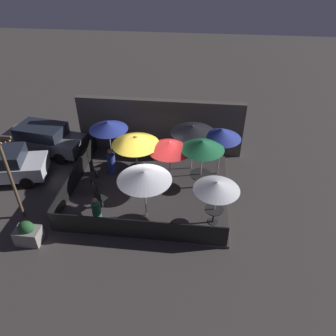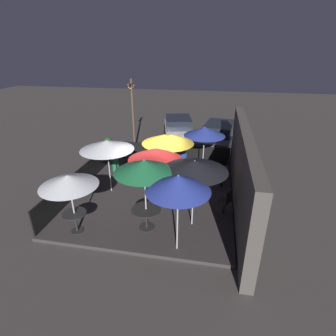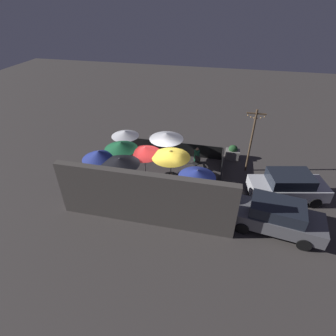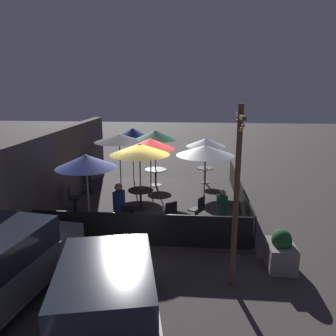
{
  "view_description": "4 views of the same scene",
  "coord_description": "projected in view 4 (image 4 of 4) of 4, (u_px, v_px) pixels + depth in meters",
  "views": [
    {
      "loc": [
        2.16,
        -11.71,
        9.73
      ],
      "look_at": [
        0.82,
        0.07,
        1.25
      ],
      "focal_mm": 35.0,
      "sensor_mm": 36.0,
      "label": 1
    },
    {
      "loc": [
        9.29,
        2.34,
        5.7
      ],
      "look_at": [
        0.03,
        0.61,
        1.35
      ],
      "focal_mm": 28.0,
      "sensor_mm": 36.0,
      "label": 2
    },
    {
      "loc": [
        -3.18,
        12.44,
        9.66
      ],
      "look_at": [
        -0.49,
        0.42,
        1.36
      ],
      "focal_mm": 28.0,
      "sensor_mm": 36.0,
      "label": 3
    },
    {
      "loc": [
        -11.84,
        -1.51,
        4.49
      ],
      "look_at": [
        0.77,
        -0.4,
        1.32
      ],
      "focal_mm": 35.0,
      "sensor_mm": 36.0,
      "label": 4
    }
  ],
  "objects": [
    {
      "name": "ground_plane",
      "position": [
        156.0,
        206.0,
        12.66
      ],
      "size": [
        60.0,
        60.0,
        0.0
      ],
      "primitive_type": "plane",
      "color": "#423D3A"
    },
    {
      "name": "patio_deck",
      "position": [
        156.0,
        204.0,
        12.65
      ],
      "size": [
        7.06,
        6.4,
        0.12
      ],
      "color": "#383333",
      "rests_on": "ground_plane"
    },
    {
      "name": "building_wall",
      "position": [
        67.0,
        166.0,
        12.59
      ],
      "size": [
        8.66,
        0.36,
        2.98
      ],
      "color": "#4C4742",
      "rests_on": "ground_plane"
    },
    {
      "name": "fence_front",
      "position": [
        239.0,
        193.0,
        12.25
      ],
      "size": [
        6.86,
        0.05,
        0.95
      ],
      "color": "black",
      "rests_on": "patio_deck"
    },
    {
      "name": "fence_side_left",
      "position": [
        140.0,
        229.0,
        9.15
      ],
      "size": [
        0.05,
        6.2,
        0.95
      ],
      "color": "black",
      "rests_on": "patio_deck"
    },
    {
      "name": "patio_umbrella_0",
      "position": [
        155.0,
        135.0,
        14.31
      ],
      "size": [
        1.9,
        1.9,
        2.5
      ],
      "color": "#B2B2B7",
      "rests_on": "patio_deck"
    },
    {
      "name": "patio_umbrella_1",
      "position": [
        140.0,
        149.0,
        11.49
      ],
      "size": [
        2.13,
        2.13,
        2.42
      ],
      "color": "#B2B2B7",
      "rests_on": "patio_deck"
    },
    {
      "name": "patio_umbrella_2",
      "position": [
        206.0,
        142.0,
        14.81
      ],
      "size": [
        1.8,
        1.8,
        2.08
      ],
      "color": "#B2B2B7",
      "rests_on": "patio_deck"
    },
    {
      "name": "patio_umbrella_3",
      "position": [
        119.0,
        138.0,
        13.99
      ],
      "size": [
        2.14,
        2.14,
        2.39
      ],
      "color": "#B2B2B7",
      "rests_on": "patio_deck"
    },
    {
      "name": "patio_umbrella_4",
      "position": [
        133.0,
        133.0,
        15.22
      ],
      "size": [
        1.82,
        1.82,
        2.49
      ],
      "color": "#B2B2B7",
      "rests_on": "patio_deck"
    },
    {
      "name": "patio_umbrella_5",
      "position": [
        205.0,
        150.0,
        12.09
      ],
      "size": [
        2.15,
        2.15,
        2.26
      ],
      "color": "#B2B2B7",
      "rests_on": "patio_deck"
    },
    {
      "name": "patio_umbrella_6",
      "position": [
        86.0,
        161.0,
        10.07
      ],
      "size": [
        1.89,
        1.89,
        2.33
      ],
      "color": "#B2B2B7",
      "rests_on": "patio_deck"
    },
    {
      "name": "patio_umbrella_7",
      "position": [
        150.0,
        144.0,
        12.99
      ],
      "size": [
        1.96,
        1.96,
        2.36
      ],
      "color": "#B2B2B7",
      "rests_on": "patio_deck"
    },
    {
      "name": "dining_table_0",
      "position": [
        156.0,
        172.0,
        14.72
      ],
      "size": [
        0.98,
        0.98,
        0.74
      ],
      "color": "black",
      "rests_on": "patio_deck"
    },
    {
      "name": "dining_table_1",
      "position": [
        141.0,
        194.0,
        11.89
      ],
      "size": [
        0.91,
        0.91,
        0.72
      ],
      "color": "black",
      "rests_on": "patio_deck"
    },
    {
      "name": "dining_table_2",
      "position": [
        205.0,
        171.0,
        15.14
      ],
      "size": [
        0.76,
        0.76,
        0.71
      ],
      "color": "black",
      "rests_on": "patio_deck"
    },
    {
      "name": "patio_chair_0",
      "position": [
        129.0,
        218.0,
        9.86
      ],
      "size": [
        0.4,
        0.4,
        0.94
      ],
      "rotation": [
        0.0,
        0.0,
        -0.0
      ],
      "color": "black",
      "rests_on": "patio_deck"
    },
    {
      "name": "patio_chair_1",
      "position": [
        89.0,
        181.0,
        13.64
      ],
      "size": [
        0.55,
        0.55,
        0.94
      ],
      "rotation": [
        0.0,
        0.0,
        -2.15
      ],
      "color": "black",
      "rests_on": "patio_deck"
    },
    {
      "name": "patio_chair_2",
      "position": [
        73.0,
        197.0,
        11.65
      ],
      "size": [
        0.47,
        0.47,
        0.96
      ],
      "rotation": [
        0.0,
        0.0,
        -1.38
      ],
      "color": "black",
      "rests_on": "patio_deck"
    },
    {
      "name": "patio_chair_3",
      "position": [
        198.0,
        209.0,
        10.55
      ],
      "size": [
        0.55,
        0.55,
        0.94
      ],
      "rotation": [
        0.0,
        0.0,
        1.04
      ],
      "color": "black",
      "rests_on": "patio_deck"
    },
    {
      "name": "patio_chair_4",
      "position": [
        169.0,
        214.0,
        10.14
      ],
      "size": [
        0.56,
        0.56,
        0.94
      ],
      "rotation": [
        0.0,
        0.0,
        0.61
      ],
      "color": "black",
      "rests_on": "patio_deck"
    },
    {
      "name": "patron_0",
      "position": [
        119.0,
        206.0,
        10.59
      ],
      "size": [
        0.46,
        0.46,
        1.36
      ],
      "rotation": [
        0.0,
        0.0,
        1.4
      ],
      "color": "navy",
      "rests_on": "patio_deck"
    },
    {
      "name": "patron_1",
      "position": [
        222.0,
        209.0,
        10.56
      ],
      "size": [
        0.38,
        0.38,
        1.17
      ],
      "rotation": [
        0.0,
        0.0,
        4.76
      ],
      "color": "#236642",
      "rests_on": "patio_deck"
    },
    {
      "name": "planter_box",
      "position": [
        281.0,
        251.0,
        8.25
      ],
      "size": [
        0.95,
        0.66,
        1.03
      ],
      "color": "gray",
      "rests_on": "ground_plane"
    },
    {
      "name": "light_post",
      "position": [
        237.0,
        190.0,
        7.03
      ],
      "size": [
        1.1,
        0.12,
        4.15
      ],
      "color": "brown",
      "rests_on": "ground_plane"
    },
    {
      "name": "parked_car_0",
      "position": [
        107.0,
        306.0,
        5.57
      ],
      "size": [
        4.36,
        2.54,
        1.62
      ],
      "rotation": [
        0.0,
        0.0,
        0.22
      ],
      "color": "silver",
      "rests_on": "ground_plane"
    }
  ]
}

